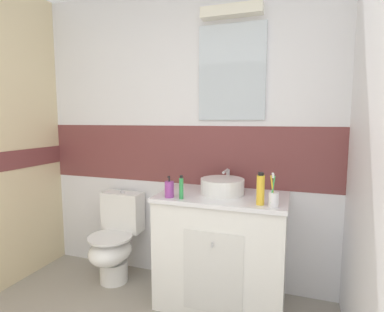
{
  "coord_description": "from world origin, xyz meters",
  "views": [
    {
      "loc": [
        0.94,
        -0.03,
        1.4
      ],
      "look_at": [
        0.23,
        2.04,
        1.14
      ],
      "focal_mm": 28.43,
      "sensor_mm": 36.0,
      "label": 1
    }
  ],
  "objects_px": {
    "sink_basin": "(222,186)",
    "toothbrush_cup": "(274,198)",
    "toilet": "(115,240)",
    "shampoo_bottle_tall": "(261,189)",
    "soap_dispenser": "(169,189)",
    "toothpaste_tube_upright": "(181,188)"
  },
  "relations": [
    {
      "from": "sink_basin",
      "to": "toothbrush_cup",
      "type": "distance_m",
      "value": 0.45
    },
    {
      "from": "toilet",
      "to": "shampoo_bottle_tall",
      "type": "bearing_deg",
      "value": -9.65
    },
    {
      "from": "toothbrush_cup",
      "to": "soap_dispenser",
      "type": "height_order",
      "value": "toothbrush_cup"
    },
    {
      "from": "soap_dispenser",
      "to": "toothpaste_tube_upright",
      "type": "height_order",
      "value": "toothpaste_tube_upright"
    },
    {
      "from": "toilet",
      "to": "toothpaste_tube_upright",
      "type": "height_order",
      "value": "toothpaste_tube_upright"
    },
    {
      "from": "toothbrush_cup",
      "to": "toothpaste_tube_upright",
      "type": "bearing_deg",
      "value": -178.98
    },
    {
      "from": "toothbrush_cup",
      "to": "soap_dispenser",
      "type": "bearing_deg",
      "value": 179.82
    },
    {
      "from": "shampoo_bottle_tall",
      "to": "toothpaste_tube_upright",
      "type": "relative_size",
      "value": 1.28
    },
    {
      "from": "toothbrush_cup",
      "to": "sink_basin",
      "type": "bearing_deg",
      "value": 149.42
    },
    {
      "from": "toothbrush_cup",
      "to": "shampoo_bottle_tall",
      "type": "relative_size",
      "value": 1.03
    },
    {
      "from": "shampoo_bottle_tall",
      "to": "toothbrush_cup",
      "type": "bearing_deg",
      "value": -12.56
    },
    {
      "from": "toothpaste_tube_upright",
      "to": "sink_basin",
      "type": "bearing_deg",
      "value": 45.28
    },
    {
      "from": "toilet",
      "to": "toothbrush_cup",
      "type": "xyz_separation_m",
      "value": [
        1.34,
        -0.23,
        0.55
      ]
    },
    {
      "from": "toothpaste_tube_upright",
      "to": "toothbrush_cup",
      "type": "bearing_deg",
      "value": 1.02
    },
    {
      "from": "shampoo_bottle_tall",
      "to": "toothpaste_tube_upright",
      "type": "xyz_separation_m",
      "value": [
        -0.54,
        -0.03,
        -0.02
      ]
    },
    {
      "from": "sink_basin",
      "to": "toilet",
      "type": "height_order",
      "value": "sink_basin"
    },
    {
      "from": "sink_basin",
      "to": "shampoo_bottle_tall",
      "type": "height_order",
      "value": "shampoo_bottle_tall"
    },
    {
      "from": "toothbrush_cup",
      "to": "soap_dispenser",
      "type": "distance_m",
      "value": 0.72
    },
    {
      "from": "sink_basin",
      "to": "toothbrush_cup",
      "type": "xyz_separation_m",
      "value": [
        0.39,
        -0.23,
        -0.0
      ]
    },
    {
      "from": "shampoo_bottle_tall",
      "to": "soap_dispenser",
      "type": "bearing_deg",
      "value": -178.51
    },
    {
      "from": "toilet",
      "to": "toothbrush_cup",
      "type": "relative_size",
      "value": 3.47
    },
    {
      "from": "sink_basin",
      "to": "toothpaste_tube_upright",
      "type": "relative_size",
      "value": 2.2
    }
  ]
}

